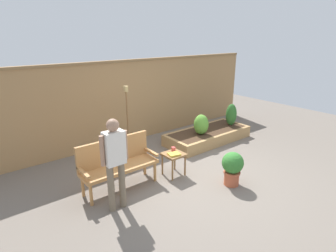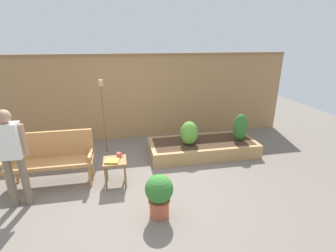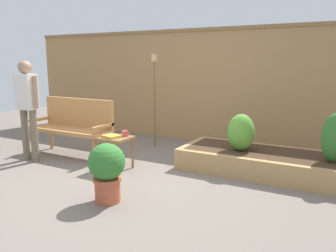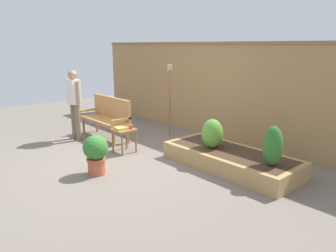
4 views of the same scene
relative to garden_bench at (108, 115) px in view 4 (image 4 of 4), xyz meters
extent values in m
plane|color=#70665B|center=(1.50, -0.64, -0.54)|extent=(14.00, 14.00, 0.00)
cube|color=#A37A4C|center=(1.50, 1.96, 0.51)|extent=(8.40, 0.10, 2.10)
cube|color=olive|center=(1.50, 1.96, 1.59)|extent=(8.40, 0.14, 0.06)
cylinder|color=#B77F47|center=(0.66, 0.08, -0.34)|extent=(0.06, 0.06, 0.40)
cylinder|color=#B77F47|center=(0.66, -0.28, -0.34)|extent=(0.06, 0.06, 0.40)
cylinder|color=#B77F47|center=(-0.66, 0.08, -0.34)|extent=(0.06, 0.06, 0.40)
cylinder|color=#B77F47|center=(-0.66, -0.28, -0.34)|extent=(0.06, 0.06, 0.40)
cube|color=#B77F47|center=(0.00, -0.10, -0.11)|extent=(1.44, 0.48, 0.06)
cube|color=#B77F47|center=(0.00, 0.11, 0.16)|extent=(1.44, 0.06, 0.48)
cube|color=#B77F47|center=(-0.69, -0.10, 0.02)|extent=(0.06, 0.48, 0.04)
cube|color=#B77F47|center=(0.69, -0.10, 0.02)|extent=(0.06, 0.48, 0.04)
cylinder|color=olive|center=(1.27, -0.15, -0.32)|extent=(0.04, 0.04, 0.44)
cylinder|color=olive|center=(1.27, -0.48, -0.32)|extent=(0.04, 0.04, 0.44)
cylinder|color=olive|center=(0.94, -0.15, -0.32)|extent=(0.04, 0.04, 0.44)
cylinder|color=olive|center=(0.94, -0.48, -0.32)|extent=(0.04, 0.04, 0.44)
cube|color=olive|center=(1.11, -0.31, -0.08)|extent=(0.40, 0.40, 0.04)
cylinder|color=#CC4C47|center=(1.18, -0.20, -0.02)|extent=(0.08, 0.08, 0.08)
torus|color=#CC4C47|center=(1.23, -0.20, -0.02)|extent=(0.06, 0.01, 0.06)
cube|color=gold|center=(1.07, -0.37, -0.05)|extent=(0.26, 0.23, 0.04)
cylinder|color=#B75638|center=(1.74, -1.30, -0.42)|extent=(0.28, 0.28, 0.24)
cylinder|color=#B75638|center=(1.74, -1.30, -0.28)|extent=(0.32, 0.32, 0.04)
sphere|color=#33752D|center=(1.74, -1.30, -0.08)|extent=(0.41, 0.41, 0.41)
cube|color=#AD8451|center=(3.04, 0.13, -0.39)|extent=(2.40, 0.09, 0.30)
cube|color=#AD8451|center=(3.04, 1.04, -0.39)|extent=(2.40, 0.09, 0.30)
cube|color=#AD8451|center=(1.89, 0.59, -0.39)|extent=(0.09, 0.82, 0.30)
cube|color=#AD8451|center=(4.20, 0.59, -0.39)|extent=(0.09, 0.82, 0.30)
cube|color=#422D1E|center=(3.04, 0.59, -0.39)|extent=(2.22, 0.82, 0.30)
cylinder|color=brown|center=(2.69, 0.50, -0.21)|extent=(0.04, 0.04, 0.06)
ellipsoid|color=#569333|center=(2.69, 0.50, 0.02)|extent=(0.38, 0.38, 0.52)
cylinder|color=brown|center=(3.87, 0.50, -0.21)|extent=(0.04, 0.04, 0.06)
ellipsoid|color=#2D6628|center=(3.87, 0.50, 0.07)|extent=(0.30, 0.30, 0.62)
cylinder|color=brown|center=(0.89, 1.11, 0.23)|extent=(0.03, 0.03, 1.54)
cylinder|color=tan|center=(0.89, 1.11, 1.06)|extent=(0.10, 0.10, 0.13)
cylinder|color=#70604C|center=(-0.25, -0.62, -0.13)|extent=(0.11, 0.11, 0.82)
cylinder|color=#70604C|center=(-0.45, -0.62, -0.13)|extent=(0.11, 0.11, 0.82)
cube|color=silver|center=(-0.35, -0.62, 0.55)|extent=(0.32, 0.20, 0.54)
cylinder|color=#9E755B|center=(-0.15, -0.62, 0.55)|extent=(0.07, 0.07, 0.49)
cylinder|color=#9E755B|center=(-0.55, -0.62, 0.55)|extent=(0.07, 0.07, 0.49)
sphere|color=#9E755B|center=(-0.35, -0.62, 0.92)|extent=(0.20, 0.20, 0.20)
camera|label=1|loc=(-2.11, -4.20, 2.22)|focal=29.28mm
camera|label=2|loc=(1.28, -4.27, 1.93)|focal=26.28mm
camera|label=3|loc=(4.10, -4.14, 1.01)|focal=36.68mm
camera|label=4|loc=(6.25, -3.75, 1.55)|focal=34.36mm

